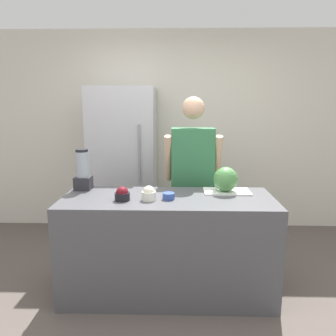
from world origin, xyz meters
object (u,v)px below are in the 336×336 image
object	(u,v)px
bowl_cherries	(122,195)
blender	(83,172)
watermelon	(226,179)
person	(192,179)
bowl_cream	(149,194)
bowl_small_blue	(169,196)
refrigerator	(124,164)

from	to	relation	value
bowl_cherries	blender	distance (m)	0.56
watermelon	blender	size ratio (longest dim) A/B	0.58
person	watermelon	xyz separation A→B (m)	(0.28, -0.46, 0.11)
bowl_cream	bowl_small_blue	bearing A→B (deg)	10.14
bowl_cream	bowl_small_blue	distance (m)	0.17
bowl_small_blue	refrigerator	bearing A→B (deg)	113.68
watermelon	bowl_cherries	xyz separation A→B (m)	(-0.89, -0.27, -0.07)
bowl_small_blue	watermelon	bearing A→B (deg)	23.75
person	refrigerator	bearing A→B (deg)	141.20
refrigerator	bowl_cherries	size ratio (longest dim) A/B	14.83
refrigerator	bowl_cherries	xyz separation A→B (m)	(0.20, -1.38, 0.00)
watermelon	refrigerator	bearing A→B (deg)	134.46
refrigerator	person	size ratio (longest dim) A/B	1.07
refrigerator	bowl_small_blue	distance (m)	1.46
watermelon	bowl_small_blue	size ratio (longest dim) A/B	2.15
bowl_cream	blender	bearing A→B (deg)	152.57
person	bowl_small_blue	bearing A→B (deg)	-108.74
bowl_small_blue	bowl_cream	bearing A→B (deg)	-169.86
refrigerator	bowl_cream	xyz separation A→B (m)	(0.42, -1.37, 0.00)
bowl_cream	refrigerator	bearing A→B (deg)	107.16
refrigerator	bowl_cherries	bearing A→B (deg)	-81.63
person	bowl_small_blue	size ratio (longest dim) A/B	17.03
person	bowl_cream	distance (m)	0.81
watermelon	bowl_cream	size ratio (longest dim) A/B	1.80
watermelon	bowl_cherries	distance (m)	0.93
bowl_cherries	bowl_small_blue	size ratio (longest dim) A/B	1.23
blender	refrigerator	bearing A→B (deg)	78.06
watermelon	blender	bearing A→B (deg)	176.51
refrigerator	blender	world-z (taller)	refrigerator
bowl_cherries	blender	world-z (taller)	blender
person	blender	size ratio (longest dim) A/B	4.60
blender	bowl_cherries	bearing A→B (deg)	-39.39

